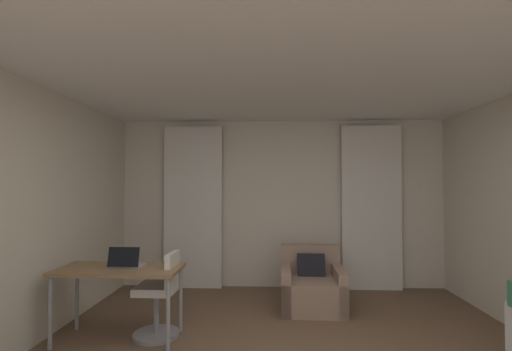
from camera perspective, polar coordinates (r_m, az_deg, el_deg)
wall_window at (r=5.73m, az=3.99°, el=-4.40°), size 5.12×0.06×2.60m
ceiling at (r=2.89m, az=5.91°, el=19.52°), size 5.12×6.12×0.06m
curtain_left_panel at (r=5.73m, az=-9.90°, el=-4.89°), size 0.90×0.06×2.50m
curtain_right_panel at (r=5.81m, az=17.75°, el=-4.79°), size 0.90×0.06×2.50m
armchair at (r=4.96m, az=8.78°, el=-17.02°), size 0.82×0.83×0.77m
desk at (r=4.12m, az=-20.70°, el=-14.33°), size 1.25×0.58×0.74m
desk_chair at (r=4.14m, az=-14.86°, el=-18.28°), size 0.48×0.48×0.88m
laptop at (r=4.09m, az=-19.75°, el=-12.79°), size 0.32×0.25×0.22m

